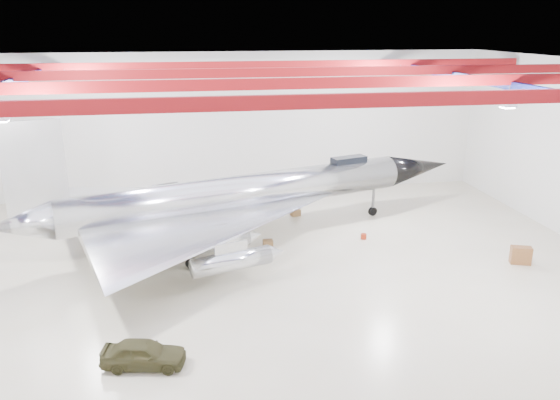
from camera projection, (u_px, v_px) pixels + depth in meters
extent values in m
plane|color=#C1B89A|center=(257.00, 271.00, 29.91)|extent=(40.00, 40.00, 0.00)
plane|color=silver|center=(230.00, 125.00, 42.29)|extent=(40.00, 0.00, 40.00)
plane|color=#0A0F38|center=(254.00, 65.00, 26.55)|extent=(40.00, 40.00, 0.00)
cube|color=maroon|center=(288.00, 102.00, 18.29)|extent=(39.50, 0.25, 0.50)
cube|color=maroon|center=(263.00, 84.00, 23.92)|extent=(39.50, 0.25, 0.50)
cube|color=maroon|center=(247.00, 73.00, 29.54)|extent=(39.50, 0.25, 0.50)
cube|color=maroon|center=(236.00, 65.00, 35.17)|extent=(39.50, 0.25, 0.50)
cube|color=#0D154E|center=(479.00, 80.00, 28.79)|extent=(0.25, 29.50, 0.40)
cube|color=silver|center=(1.00, 117.00, 19.67)|extent=(0.55, 0.55, 0.25)
cube|color=silver|center=(508.00, 104.00, 22.96)|extent=(0.55, 0.55, 0.25)
cube|color=silver|center=(66.00, 84.00, 30.93)|extent=(0.55, 0.55, 0.25)
cube|color=silver|center=(400.00, 78.00, 34.21)|extent=(0.55, 0.55, 0.25)
cylinder|color=silver|center=(244.00, 192.00, 33.49)|extent=(21.60, 8.48, 2.19)
cone|color=black|center=(418.00, 167.00, 39.38)|extent=(5.88, 3.69, 2.19)
cone|color=silver|center=(19.00, 225.00, 28.07)|extent=(3.78, 3.05, 2.19)
cube|color=silver|center=(34.00, 169.00, 27.67)|extent=(2.97, 1.02, 4.93)
cube|color=black|center=(349.00, 161.00, 36.44)|extent=(2.56, 1.54, 0.55)
cylinder|color=silver|center=(231.00, 261.00, 27.43)|extent=(4.27, 2.16, 0.99)
cylinder|color=silver|center=(213.00, 243.00, 29.75)|extent=(4.27, 2.16, 0.99)
cylinder|color=silver|center=(177.00, 208.00, 35.33)|extent=(4.27, 2.16, 0.99)
cylinder|color=silver|center=(166.00, 197.00, 37.66)|extent=(4.27, 2.16, 0.99)
cylinder|color=#59595B|center=(373.00, 202.00, 38.37)|extent=(0.20, 0.20, 1.97)
cylinder|color=black|center=(373.00, 211.00, 38.57)|extent=(0.66, 0.41, 0.61)
cylinder|color=#59595B|center=(191.00, 252.00, 29.91)|extent=(0.20, 0.20, 1.97)
cylinder|color=black|center=(191.00, 264.00, 30.12)|extent=(0.66, 0.41, 0.61)
cylinder|color=#59595B|center=(164.00, 222.00, 34.57)|extent=(0.20, 0.20, 1.97)
cylinder|color=black|center=(164.00, 232.00, 34.77)|extent=(0.66, 0.41, 0.61)
imported|color=#38351C|center=(144.00, 354.00, 21.41)|extent=(3.49, 1.92, 1.12)
cube|color=brown|center=(521.00, 255.00, 30.71)|extent=(1.22, 0.89, 1.01)
cube|color=olive|center=(177.00, 235.00, 34.57)|extent=(0.53, 0.47, 0.32)
cylinder|color=#59595B|center=(232.00, 240.00, 33.77)|extent=(0.54, 0.54, 0.38)
cube|color=olive|center=(295.00, 213.00, 38.56)|extent=(0.76, 0.67, 0.45)
cube|color=#59595B|center=(105.00, 244.00, 33.27)|extent=(0.48, 0.42, 0.29)
cylinder|color=maroon|center=(364.00, 236.00, 34.36)|extent=(0.43, 0.43, 0.34)
cube|color=olive|center=(268.00, 243.00, 33.17)|extent=(0.61, 0.49, 0.42)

